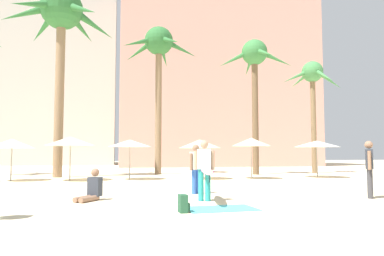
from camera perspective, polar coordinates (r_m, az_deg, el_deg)
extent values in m
plane|color=beige|center=(5.91, 9.30, -17.52)|extent=(120.00, 120.00, 0.00)
cube|color=#DB9989|center=(41.28, 3.83, 7.59)|extent=(21.46, 8.90, 19.39)
cube|color=#BCB7AD|center=(50.15, -20.91, 14.55)|extent=(15.17, 9.09, 34.27)
cylinder|color=#896B4C|center=(22.53, -20.29, 5.44)|extent=(0.52, 0.52, 9.99)
sphere|color=#2D6B33|center=(23.85, -19.98, 17.37)|extent=(2.47, 2.47, 2.47)
cone|color=#2D6B33|center=(23.72, -15.43, 15.52)|extent=(2.76, 1.03, 1.92)
cone|color=#2D6B33|center=(25.14, -17.26, 14.91)|extent=(1.85, 2.74, 1.55)
cone|color=#2D6B33|center=(25.09, -22.40, 14.63)|extent=(2.21, 2.41, 1.88)
cone|color=#2D6B33|center=(23.74, -24.84, 16.18)|extent=(2.87, 0.96, 1.61)
cone|color=#2D6B33|center=(22.53, -23.91, 17.52)|extent=(2.25, 2.54, 1.43)
cone|color=#2D6B33|center=(22.15, -17.21, 17.57)|extent=(2.26, 2.51, 1.54)
cylinder|color=#896B4C|center=(24.22, -5.35, 3.39)|extent=(0.43, 0.43, 9.01)
sphere|color=#2D6B33|center=(25.19, -5.29, 13.60)|extent=(1.93, 1.93, 1.93)
cone|color=#2D6B33|center=(25.37, -1.75, 12.39)|extent=(2.34, 0.57, 1.30)
cone|color=#2D6B33|center=(26.41, -4.51, 11.42)|extent=(1.17, 2.23, 1.55)
cone|color=#2D6B33|center=(25.75, -8.33, 11.96)|extent=(2.10, 1.63, 1.47)
cone|color=#2D6B33|center=(24.30, -8.51, 13.28)|extent=(2.28, 1.40, 1.22)
cone|color=#2D6B33|center=(23.74, -3.55, 13.70)|extent=(1.20, 2.34, 1.20)
cylinder|color=brown|center=(26.63, 18.72, 0.91)|extent=(0.36, 0.36, 7.16)
sphere|color=#428447|center=(27.16, 18.55, 8.46)|extent=(1.48, 1.48, 1.48)
cone|color=#428447|center=(27.68, 20.95, 7.09)|extent=(2.03, 0.38, 1.41)
cone|color=#428447|center=(28.15, 16.75, 7.24)|extent=(0.67, 2.18, 1.02)
cone|color=#428447|center=(26.36, 16.07, 7.79)|extent=(2.12, 0.42, 1.19)
cone|color=#428447|center=(25.99, 20.18, 7.83)|extent=(0.44, 2.05, 1.38)
cylinder|color=brown|center=(24.09, 9.99, 2.41)|extent=(0.41, 0.41, 8.12)
sphere|color=#387A3D|center=(24.87, 9.88, 11.74)|extent=(1.71, 1.71, 1.71)
cone|color=#387A3D|center=(25.08, 13.20, 10.58)|extent=(2.24, 0.76, 1.25)
cone|color=#387A3D|center=(26.06, 9.04, 9.80)|extent=(0.60, 2.18, 1.39)
cone|color=#387A3D|center=(24.42, 6.61, 10.75)|extent=(2.19, 0.62, 1.37)
cone|color=#387A3D|center=(23.49, 11.44, 11.62)|extent=(0.52, 2.24, 1.21)
cylinder|color=gray|center=(20.32, -26.72, -4.53)|extent=(0.06, 0.06, 2.11)
cone|color=white|center=(20.32, -26.65, -2.22)|extent=(2.20, 2.20, 0.47)
cylinder|color=gray|center=(19.42, 1.27, -4.98)|extent=(0.06, 0.06, 2.13)
cone|color=beige|center=(19.42, 1.26, -2.52)|extent=(2.29, 2.29, 0.46)
cylinder|color=gray|center=(19.94, 9.42, -4.75)|extent=(0.06, 0.06, 2.23)
cone|color=beige|center=(19.95, 9.39, -2.19)|extent=(2.13, 2.13, 0.45)
cylinder|color=gray|center=(21.95, 19.23, -4.67)|extent=(0.06, 0.06, 2.11)
cone|color=white|center=(21.95, 19.18, -2.39)|extent=(2.57, 2.57, 0.36)
cylinder|color=gray|center=(19.32, -9.85, -4.96)|extent=(0.06, 0.06, 2.10)
cone|color=white|center=(19.32, -9.82, -2.40)|extent=(2.30, 2.30, 0.38)
cylinder|color=gray|center=(19.38, -18.76, -4.60)|extent=(0.06, 0.06, 2.24)
cone|color=beige|center=(19.39, -18.70, -1.99)|extent=(2.59, 2.59, 0.48)
cube|color=#4CC6D6|center=(9.20, 4.59, -12.63)|extent=(1.82, 1.18, 0.01)
cube|color=#245338|center=(8.59, -1.45, -11.89)|extent=(0.20, 0.31, 0.42)
cube|color=#1D422D|center=(8.63, -0.66, -12.42)|extent=(0.07, 0.21, 0.18)
cylinder|color=teal|center=(10.57, 1.43, -9.03)|extent=(0.20, 0.20, 0.92)
cylinder|color=teal|center=(10.55, 2.52, -9.04)|extent=(0.20, 0.20, 0.92)
cube|color=white|center=(10.52, 1.97, -4.95)|extent=(0.45, 0.34, 0.58)
sphere|color=tan|center=(10.53, 1.96, -2.61)|extent=(0.30, 0.30, 0.24)
cylinder|color=tan|center=(10.55, 0.61, -5.14)|extent=(0.13, 0.13, 0.55)
cylinder|color=tan|center=(10.51, 3.33, -5.14)|extent=(0.13, 0.13, 0.55)
ellipsoid|color=beige|center=(10.24, 2.37, -6.74)|extent=(0.79, 2.63, 0.17)
ellipsoid|color=#CD1583|center=(10.24, 2.37, -6.74)|extent=(0.81, 2.64, 0.14)
cube|color=black|center=(9.22, 2.76, -8.06)|extent=(0.04, 0.11, 0.18)
cylinder|color=#936B51|center=(10.87, -16.00, -10.77)|extent=(0.56, 0.71, 0.16)
cylinder|color=#936B51|center=(10.99, -16.83, -10.67)|extent=(0.56, 0.71, 0.16)
cube|color=#333842|center=(11.19, -15.15, -8.94)|extent=(0.45, 0.41, 0.56)
sphere|color=#936B51|center=(11.16, -15.11, -6.80)|extent=(0.33, 0.33, 0.24)
cylinder|color=blue|center=(12.37, 0.30, -8.53)|extent=(0.22, 0.22, 0.83)
cylinder|color=blue|center=(12.53, 0.89, -8.47)|extent=(0.22, 0.22, 0.83)
cube|color=white|center=(12.41, 0.59, -5.20)|extent=(0.45, 0.42, 0.60)
sphere|color=#936B51|center=(12.41, 0.59, -3.16)|extent=(0.34, 0.34, 0.24)
cylinder|color=#936B51|center=(12.22, -0.15, -5.39)|extent=(0.14, 0.14, 0.57)
cylinder|color=#936B51|center=(12.61, 1.31, -5.34)|extent=(0.14, 0.14, 0.57)
cylinder|color=#3D3D42|center=(12.39, 26.42, -7.93)|extent=(0.22, 0.22, 0.90)
cylinder|color=#3D3D42|center=(12.59, 26.39, -7.86)|extent=(0.22, 0.22, 0.90)
cube|color=#333842|center=(12.46, 26.29, -4.43)|extent=(0.41, 0.45, 0.61)
sphere|color=#936B51|center=(12.46, 26.23, -2.40)|extent=(0.34, 0.34, 0.24)
cylinder|color=#936B51|center=(12.21, 26.33, -4.61)|extent=(0.14, 0.14, 0.57)
cylinder|color=#936B51|center=(12.71, 26.27, -4.57)|extent=(0.14, 0.14, 0.57)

